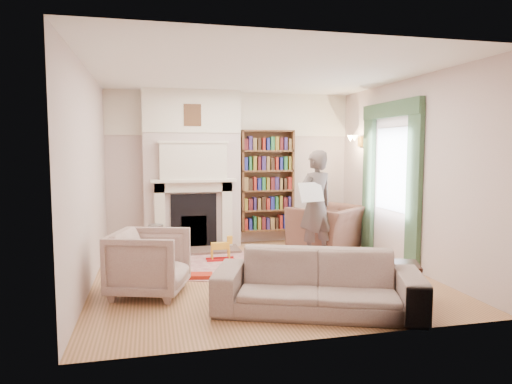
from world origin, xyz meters
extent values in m
plane|color=brown|center=(0.00, 0.00, 0.00)|extent=(4.50, 4.50, 0.00)
plane|color=white|center=(0.00, 0.00, 2.80)|extent=(4.50, 4.50, 0.00)
plane|color=beige|center=(0.00, 2.25, 1.40)|extent=(4.50, 0.00, 4.50)
plane|color=beige|center=(0.00, -2.25, 1.40)|extent=(4.50, 0.00, 4.50)
plane|color=beige|center=(-2.25, 0.00, 1.40)|extent=(0.00, 4.50, 4.50)
plane|color=beige|center=(2.25, 0.00, 1.40)|extent=(0.00, 4.50, 4.50)
cube|color=beige|center=(-0.75, 2.08, 1.40)|extent=(1.70, 0.35, 2.80)
cube|color=silver|center=(-0.75, 1.79, 1.22)|extent=(1.47, 0.24, 0.05)
cube|color=black|center=(-0.75, 1.88, 0.50)|extent=(0.80, 0.06, 0.96)
cube|color=silver|center=(-0.75, 1.81, 1.55)|extent=(1.15, 0.18, 0.62)
cube|color=brown|center=(0.65, 2.12, 1.18)|extent=(1.00, 0.24, 1.85)
cube|color=silver|center=(2.23, 0.40, 1.45)|extent=(0.02, 0.90, 1.30)
cube|color=#314C31|center=(2.20, -0.30, 1.20)|extent=(0.07, 0.32, 2.40)
cube|color=#314C31|center=(2.20, 1.10, 1.20)|extent=(0.07, 0.32, 2.40)
cube|color=#314C31|center=(2.19, 0.40, 2.38)|extent=(0.09, 1.70, 0.24)
cube|color=beige|center=(0.07, 0.47, 0.01)|extent=(2.88, 2.56, 0.01)
imported|color=#51372B|center=(1.52, 1.27, 0.39)|extent=(1.58, 1.56, 0.77)
imported|color=#BBB09B|center=(-1.51, -0.54, 0.40)|extent=(1.08, 1.07, 0.79)
imported|color=gray|center=(0.27, -1.55, 0.32)|extent=(2.38, 1.59, 0.65)
imported|color=#4E433E|center=(1.07, 0.67, 0.87)|extent=(0.74, 0.60, 1.75)
cube|color=beige|center=(0.92, 0.47, 1.11)|extent=(0.46, 0.26, 0.30)
cylinder|color=#94979B|center=(-1.42, 1.35, 0.28)|extent=(0.27, 0.27, 0.55)
cube|color=#EEDF54|center=(-0.23, -0.19, 0.03)|extent=(0.43, 0.43, 0.03)
cube|color=#A92513|center=(-0.84, 0.00, 0.04)|extent=(0.36, 0.27, 0.05)
cube|color=red|center=(0.24, -0.15, 0.02)|extent=(0.26, 0.21, 0.02)
cube|color=red|center=(0.07, -0.45, 0.02)|extent=(0.30, 0.28, 0.02)
camera|label=1|loc=(-1.48, -6.12, 1.78)|focal=32.00mm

